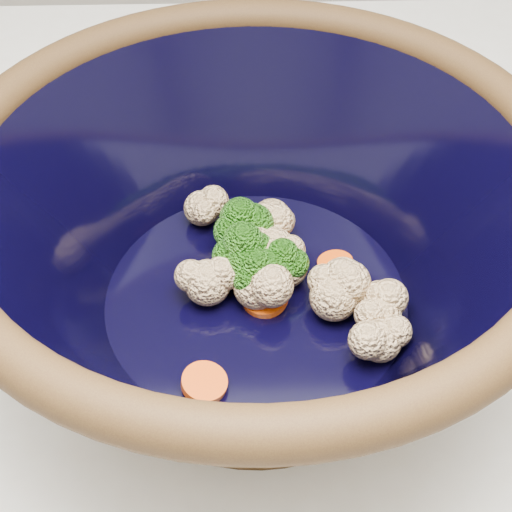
% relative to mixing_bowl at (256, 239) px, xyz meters
% --- Properties ---
extents(mixing_bowl, '(0.48, 0.48, 0.17)m').
position_rel_mixing_bowl_xyz_m(mixing_bowl, '(0.00, 0.00, 0.00)').
color(mixing_bowl, black).
rests_on(mixing_bowl, counter).
extents(vegetable_pile, '(0.15, 0.18, 0.05)m').
position_rel_mixing_bowl_xyz_m(vegetable_pile, '(0.01, 0.01, -0.03)').
color(vegetable_pile, '#608442').
rests_on(vegetable_pile, mixing_bowl).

